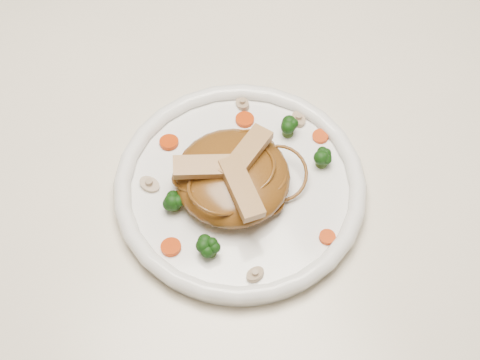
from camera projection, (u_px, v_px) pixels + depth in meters
ground at (234, 333)px, 1.50m from camera, size 4.00×4.00×0.00m
table at (231, 170)px, 0.95m from camera, size 1.20×0.80×0.75m
plate at (240, 190)px, 0.81m from camera, size 0.38×0.38×0.02m
noodle_mound at (232, 177)px, 0.78m from camera, size 0.13×0.13×0.04m
chicken_a at (246, 154)px, 0.77m from camera, size 0.08×0.06×0.01m
chicken_b at (208, 167)px, 0.76m from camera, size 0.08×0.05×0.01m
chicken_c at (241, 188)px, 0.75m from camera, size 0.03×0.08×0.01m
broccoli_0 at (288, 125)px, 0.83m from camera, size 0.04×0.04×0.03m
broccoli_1 at (174, 200)px, 0.78m from camera, size 0.03×0.03×0.03m
broccoli_2 at (210, 246)px, 0.75m from camera, size 0.03×0.03×0.03m
broccoli_3 at (322, 157)px, 0.81m from camera, size 0.03×0.03×0.03m
carrot_0 at (245, 120)px, 0.85m from camera, size 0.03×0.03×0.00m
carrot_1 at (171, 247)px, 0.76m from camera, size 0.02×0.02×0.00m
carrot_2 at (320, 136)px, 0.84m from camera, size 0.02×0.02×0.00m
carrot_3 at (169, 142)px, 0.83m from camera, size 0.02×0.02×0.00m
carrot_4 at (327, 237)px, 0.77m from camera, size 0.02×0.02×0.00m
mushroom_0 at (255, 275)px, 0.74m from camera, size 0.02×0.02×0.01m
mushroom_1 at (298, 119)px, 0.85m from camera, size 0.03×0.03×0.01m
mushroom_2 at (150, 185)px, 0.80m from camera, size 0.03×0.03×0.01m
mushroom_3 at (242, 104)px, 0.86m from camera, size 0.02×0.02×0.01m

